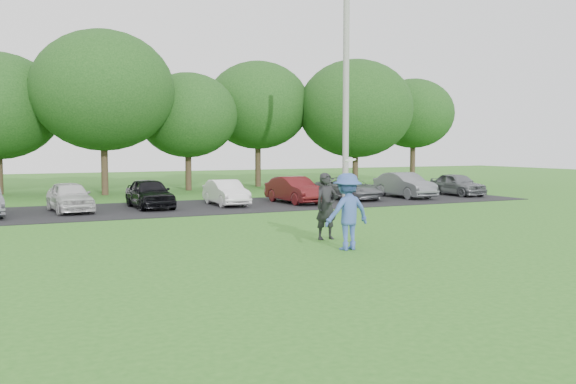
% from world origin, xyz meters
% --- Properties ---
extents(ground, '(100.00, 100.00, 0.00)m').
position_xyz_m(ground, '(0.00, 0.00, 0.00)').
color(ground, '#2B681D').
rests_on(ground, ground).
extents(parking_lot, '(32.00, 6.50, 0.03)m').
position_xyz_m(parking_lot, '(0.00, 13.00, 0.01)').
color(parking_lot, black).
rests_on(parking_lot, ground).
extents(utility_pole, '(0.28, 0.28, 9.52)m').
position_xyz_m(utility_pole, '(7.02, 12.00, 4.76)').
color(utility_pole, gray).
rests_on(utility_pole, ground).
extents(frisbee_player, '(1.31, 0.82, 2.32)m').
position_xyz_m(frisbee_player, '(0.36, 0.80, 0.97)').
color(frisbee_player, '#37539D').
rests_on(frisbee_player, ground).
extents(camera_bystander, '(0.72, 0.51, 1.87)m').
position_xyz_m(camera_bystander, '(0.75, 2.58, 0.94)').
color(camera_bystander, black).
rests_on(camera_bystander, ground).
extents(parked_cars, '(30.27, 4.58, 1.24)m').
position_xyz_m(parked_cars, '(-0.32, 13.08, 0.61)').
color(parked_cars, '#571513').
rests_on(parked_cars, parking_lot).
extents(tree_row, '(42.39, 9.85, 8.64)m').
position_xyz_m(tree_row, '(1.51, 22.76, 4.91)').
color(tree_row, '#38281C').
rests_on(tree_row, ground).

